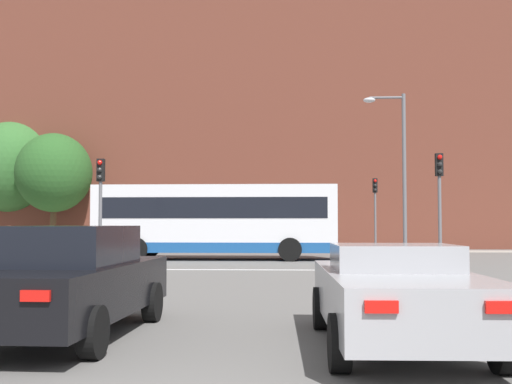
# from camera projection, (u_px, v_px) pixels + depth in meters

# --- Properties ---
(stop_line_strip) EXTENTS (8.99, 0.30, 0.01)m
(stop_line_strip) POSITION_uv_depth(u_px,v_px,m) (264.00, 270.00, 22.10)
(stop_line_strip) COLOR silver
(stop_line_strip) RESTS_ON ground_plane
(far_pavement) EXTENTS (69.99, 2.50, 0.01)m
(far_pavement) POSITION_uv_depth(u_px,v_px,m) (274.00, 251.00, 36.97)
(far_pavement) COLOR #A09B91
(far_pavement) RESTS_ON ground_plane
(brick_civic_building) EXTENTS (40.04, 16.26, 27.13)m
(brick_civic_building) POSITION_uv_depth(u_px,v_px,m) (244.00, 106.00, 48.39)
(brick_civic_building) COLOR brown
(brick_civic_building) RESTS_ON ground_plane
(car_saloon_left) EXTENTS (2.09, 4.80, 1.58)m
(car_saloon_left) POSITION_uv_depth(u_px,v_px,m) (67.00, 280.00, 9.14)
(car_saloon_left) COLOR black
(car_saloon_left) RESTS_ON ground_plane
(car_roadster_right) EXTENTS (2.05, 4.66, 1.33)m
(car_roadster_right) POSITION_uv_depth(u_px,v_px,m) (396.00, 294.00, 8.35)
(car_roadster_right) COLOR #9E9EA3
(car_roadster_right) RESTS_ON ground_plane
(bus_crossing_lead) EXTENTS (10.60, 2.73, 3.27)m
(bus_crossing_lead) POSITION_uv_depth(u_px,v_px,m) (216.00, 220.00, 28.47)
(bus_crossing_lead) COLOR silver
(bus_crossing_lead) RESTS_ON ground_plane
(traffic_light_far_right) EXTENTS (0.26, 0.31, 4.13)m
(traffic_light_far_right) POSITION_uv_depth(u_px,v_px,m) (375.00, 202.00, 36.02)
(traffic_light_far_right) COLOR slate
(traffic_light_far_right) RESTS_ON ground_plane
(traffic_light_near_right) EXTENTS (0.26, 0.31, 4.07)m
(traffic_light_near_right) POSITION_uv_depth(u_px,v_px,m) (440.00, 191.00, 22.52)
(traffic_light_near_right) COLOR slate
(traffic_light_near_right) RESTS_ON ground_plane
(traffic_light_near_left) EXTENTS (0.26, 0.31, 3.88)m
(traffic_light_near_left) POSITION_uv_depth(u_px,v_px,m) (100.00, 194.00, 22.48)
(traffic_light_near_left) COLOR slate
(traffic_light_near_left) RESTS_ON ground_plane
(traffic_light_far_left) EXTENTS (0.26, 0.31, 3.63)m
(traffic_light_far_left) POSITION_uv_depth(u_px,v_px,m) (169.00, 208.00, 37.13)
(traffic_light_far_left) COLOR slate
(traffic_light_far_left) RESTS_ON ground_plane
(street_lamp_junction) EXTENTS (1.75, 0.36, 7.01)m
(street_lamp_junction) POSITION_uv_depth(u_px,v_px,m) (397.00, 159.00, 26.65)
(street_lamp_junction) COLOR slate
(street_lamp_junction) RESTS_ON ground_plane
(pedestrian_waiting) EXTENTS (0.31, 0.44, 1.82)m
(pedestrian_waiting) POSITION_uv_depth(u_px,v_px,m) (255.00, 232.00, 37.60)
(pedestrian_waiting) COLOR brown
(pedestrian_waiting) RESTS_ON ground_plane
(pedestrian_walking_east) EXTENTS (0.39, 0.46, 1.60)m
(pedestrian_walking_east) POSITION_uv_depth(u_px,v_px,m) (197.00, 235.00, 36.75)
(pedestrian_walking_east) COLOR brown
(pedestrian_walking_east) RESTS_ON ground_plane
(tree_by_building) EXTENTS (5.77, 5.77, 8.26)m
(tree_by_building) POSITION_uv_depth(u_px,v_px,m) (13.00, 168.00, 41.90)
(tree_by_building) COLOR #4C3823
(tree_by_building) RESTS_ON ground_plane
(tree_kerbside) EXTENTS (4.59, 4.59, 7.10)m
(tree_kerbside) POSITION_uv_depth(u_px,v_px,m) (54.00, 173.00, 39.06)
(tree_kerbside) COLOR #4C3823
(tree_kerbside) RESTS_ON ground_plane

